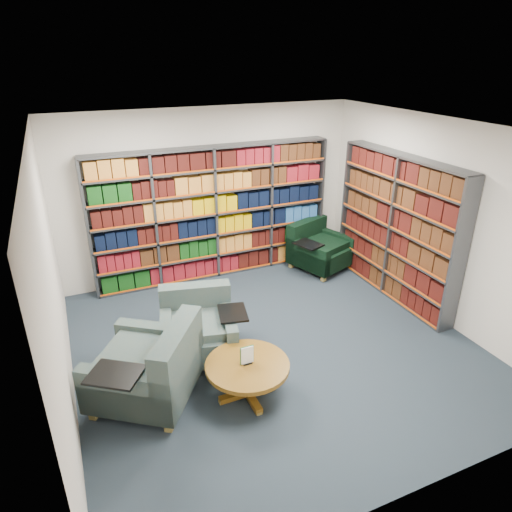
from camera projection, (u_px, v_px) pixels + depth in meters
name	position (u px, v px, depth m)	size (l,w,h in m)	color
room_shell	(276.00, 248.00, 5.50)	(5.02, 5.02, 2.82)	#19212E
bookshelf_back	(214.00, 214.00, 7.58)	(4.00, 0.28, 2.20)	#47494F
bookshelf_right	(396.00, 228.00, 6.98)	(0.28, 2.50, 2.20)	#47494F
chair_teal_left	(198.00, 329.00, 5.82)	(1.18, 1.10, 0.83)	#01233A
chair_green_right	(317.00, 249.00, 8.15)	(1.20, 1.15, 0.82)	black
chair_teal_front	(153.00, 371.00, 5.00)	(1.44, 1.44, 0.94)	#01233A
coffee_table	(247.00, 370.00, 5.04)	(0.94, 0.94, 0.66)	brown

